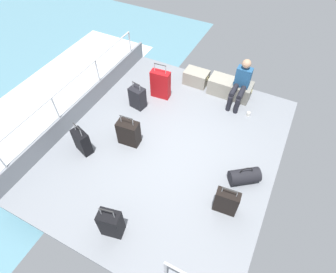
{
  "coord_description": "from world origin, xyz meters",
  "views": [
    {
      "loc": [
        1.64,
        -3.23,
        4.5
      ],
      "look_at": [
        -0.01,
        0.02,
        0.25
      ],
      "focal_mm": 29.3,
      "sensor_mm": 36.0,
      "label": 1
    }
  ],
  "objects": [
    {
      "name": "suitcase_5",
      "position": [
        -1.48,
        -0.9,
        0.27
      ],
      "size": [
        0.42,
        0.31,
        0.73
      ],
      "color": "black",
      "rests_on": "ground_plane"
    },
    {
      "name": "railing_port",
      "position": [
        -2.17,
        0.0,
        0.78
      ],
      "size": [
        0.04,
        4.2,
        1.02
      ],
      "color": "silver",
      "rests_on": "ground_plane"
    },
    {
      "name": "passenger_seated",
      "position": [
        0.86,
        1.96,
        0.58
      ],
      "size": [
        0.34,
        0.66,
        1.1
      ],
      "color": "#26598C",
      "rests_on": "ground_plane"
    },
    {
      "name": "cargo_crate_1",
      "position": [
        0.38,
        2.13,
        0.21
      ],
      "size": [
        0.6,
        0.45,
        0.41
      ],
      "color": "#9E9989",
      "rests_on": "ground_plane"
    },
    {
      "name": "paper_cup",
      "position": [
        1.25,
        1.63,
        0.05
      ],
      "size": [
        0.08,
        0.08,
        0.1
      ],
      "primitive_type": "cylinder",
      "color": "white",
      "rests_on": "ground_plane"
    },
    {
      "name": "suitcase_1",
      "position": [
        -1.18,
        0.75,
        0.26
      ],
      "size": [
        0.38,
        0.3,
        0.69
      ],
      "color": "black",
      "rests_on": "ground_plane"
    },
    {
      "name": "suitcase_0",
      "position": [
        1.53,
        -0.84,
        0.27
      ],
      "size": [
        0.41,
        0.22,
        0.67
      ],
      "color": "black",
      "rests_on": "ground_plane"
    },
    {
      "name": "suitcase_3",
      "position": [
        -0.77,
        -0.28,
        0.28
      ],
      "size": [
        0.46,
        0.3,
        0.74
      ],
      "color": "black",
      "rests_on": "ground_plane"
    },
    {
      "name": "suitcase_2",
      "position": [
        0.02,
        -2.05,
        0.3
      ],
      "size": [
        0.39,
        0.3,
        0.77
      ],
      "color": "black",
      "rests_on": "ground_plane"
    },
    {
      "name": "suitcase_4",
      "position": [
        -0.88,
        1.32,
        0.35
      ],
      "size": [
        0.47,
        0.25,
        0.92
      ],
      "color": "red",
      "rests_on": "ground_plane"
    },
    {
      "name": "cargo_crate_0",
      "position": [
        -0.3,
        2.17,
        0.18
      ],
      "size": [
        0.63,
        0.4,
        0.36
      ],
      "color": "#9E9989",
      "rests_on": "ground_plane"
    },
    {
      "name": "duffel_bag",
      "position": [
        1.66,
        -0.12,
        0.14
      ],
      "size": [
        0.62,
        0.56,
        0.42
      ],
      "color": "black",
      "rests_on": "ground_plane"
    },
    {
      "name": "gunwale_port",
      "position": [
        -2.17,
        0.0,
        0.23
      ],
      "size": [
        0.06,
        5.2,
        0.45
      ],
      "primitive_type": "cube",
      "color": "gray",
      "rests_on": "ground_plane"
    },
    {
      "name": "sea_wake",
      "position": [
        -3.6,
        0.0,
        -0.34
      ],
      "size": [
        12.0,
        12.0,
        0.01
      ],
      "color": "#598C9E",
      "rests_on": "ground_plane"
    },
    {
      "name": "cargo_crate_2",
      "position": [
        0.86,
        2.15,
        0.2
      ],
      "size": [
        0.55,
        0.47,
        0.4
      ],
      "color": "gray",
      "rests_on": "ground_plane"
    },
    {
      "name": "ground_plane",
      "position": [
        0.0,
        0.0,
        -0.03
      ],
      "size": [
        4.4,
        5.2,
        0.06
      ],
      "primitive_type": "cube",
      "color": "gray"
    }
  ]
}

